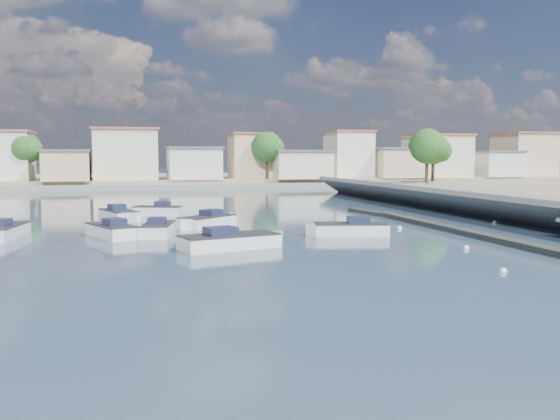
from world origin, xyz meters
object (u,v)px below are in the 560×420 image
motorboat_c (347,230)px  motorboat_h (234,242)px  motorboat_d (205,222)px  motorboat_e (3,232)px  motorboat_b (159,230)px  motorboat_f (156,211)px  motorboat_a (111,231)px  motorboat_g (120,216)px

motorboat_c → motorboat_h: (-8.25, -3.86, -0.00)m
motorboat_d → motorboat_e: 13.66m
motorboat_b → motorboat_d: (3.58, 3.92, -0.00)m
motorboat_b → motorboat_c: bearing=-14.2°
motorboat_e → motorboat_f: bearing=51.0°
motorboat_h → motorboat_f: bearing=99.2°
motorboat_a → motorboat_f: 14.57m
motorboat_a → motorboat_b: bearing=-1.0°
motorboat_f → motorboat_g: (-3.03, -3.49, 0.00)m
motorboat_f → motorboat_e: bearing=-129.0°
motorboat_h → motorboat_c: bearing=25.1°
motorboat_f → motorboat_h: same height
motorboat_c → motorboat_h: size_ratio=0.87×
motorboat_b → motorboat_c: 12.53m
motorboat_c → motorboat_f: size_ratio=1.19×
motorboat_h → motorboat_b: bearing=119.4°
motorboat_c → motorboat_b: bearing=165.8°
motorboat_c → motorboat_g: size_ratio=0.99×
motorboat_a → motorboat_b: size_ratio=1.06×
motorboat_b → motorboat_f: 14.19m
motorboat_e → motorboat_g: same height
motorboat_e → motorboat_f: (10.32, 12.73, -0.00)m
motorboat_g → motorboat_h: size_ratio=0.88×
motorboat_b → motorboat_f: size_ratio=1.08×
motorboat_c → motorboat_g: (-14.72, 13.76, 0.00)m
motorboat_e → motorboat_g: bearing=51.7°
motorboat_g → motorboat_f: bearing=49.1°
motorboat_e → motorboat_h: bearing=-31.3°
motorboat_d → motorboat_a: bearing=-149.9°
motorboat_f → motorboat_h: (3.44, -21.11, 0.00)m
motorboat_e → motorboat_h: same height
motorboat_b → motorboat_h: same height
motorboat_b → motorboat_e: same height
motorboat_f → motorboat_g: size_ratio=0.83×
motorboat_d → motorboat_e: size_ratio=0.79×
motorboat_a → motorboat_d: bearing=30.1°
motorboat_b → motorboat_h: size_ratio=0.79×
motorboat_e → motorboat_h: 16.11m
motorboat_c → motorboat_a: bearing=168.4°
motorboat_e → motorboat_d: bearing=10.4°
motorboat_d → motorboat_c: bearing=-39.2°
motorboat_b → motorboat_h: (3.90, -6.93, 0.00)m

